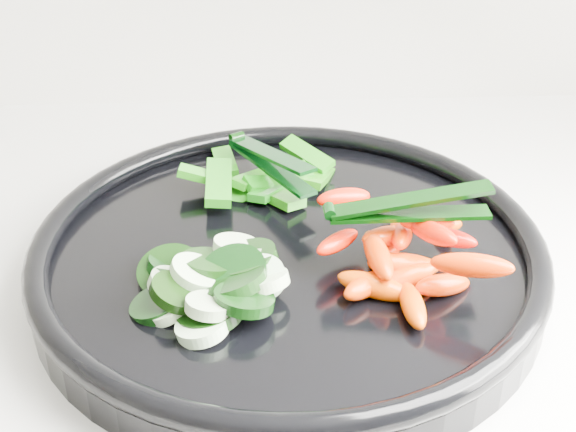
{
  "coord_description": "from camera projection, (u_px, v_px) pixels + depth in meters",
  "views": [
    {
      "loc": [
        0.27,
        1.19,
        1.28
      ],
      "look_at": [
        0.29,
        1.67,
        0.99
      ],
      "focal_mm": 50.0,
      "sensor_mm": 36.0,
      "label": 1
    }
  ],
  "objects": [
    {
      "name": "carrot_pile",
      "position": [
        404.0,
        251.0,
        0.55
      ],
      "size": [
        0.13,
        0.16,
        0.05
      ],
      "color": "#F75C00",
      "rests_on": "veggie_tray"
    },
    {
      "name": "veggie_tray",
      "position": [
        288.0,
        256.0,
        0.59
      ],
      "size": [
        0.48,
        0.48,
        0.04
      ],
      "color": "black",
      "rests_on": "counter"
    },
    {
      "name": "pepper_pile",
      "position": [
        260.0,
        180.0,
        0.66
      ],
      "size": [
        0.13,
        0.11,
        0.03
      ],
      "color": "#0A6C11",
      "rests_on": "veggie_tray"
    },
    {
      "name": "cucumber_pile",
      "position": [
        207.0,
        280.0,
        0.54
      ],
      "size": [
        0.12,
        0.12,
        0.04
      ],
      "color": "black",
      "rests_on": "veggie_tray"
    },
    {
      "name": "tong_pepper",
      "position": [
        268.0,
        159.0,
        0.65
      ],
      "size": [
        0.07,
        0.11,
        0.02
      ],
      "color": "black",
      "rests_on": "pepper_pile"
    },
    {
      "name": "tong_carrot",
      "position": [
        405.0,
        207.0,
        0.54
      ],
      "size": [
        0.11,
        0.02,
        0.02
      ],
      "color": "black",
      "rests_on": "carrot_pile"
    }
  ]
}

